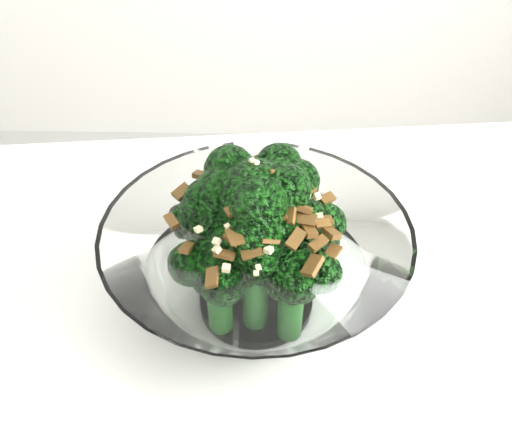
{
  "coord_description": "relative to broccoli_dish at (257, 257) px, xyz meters",
  "views": [
    {
      "loc": [
        0.34,
        -0.07,
        1.14
      ],
      "look_at": [
        0.33,
        0.27,
        0.85
      ],
      "focal_mm": 40.0,
      "sensor_mm": 36.0,
      "label": 1
    }
  ],
  "objects": [
    {
      "name": "broccoli_dish",
      "position": [
        0.0,
        0.0,
        0.0
      ],
      "size": [
        0.25,
        0.25,
        0.16
      ],
      "color": "white",
      "rests_on": "table"
    }
  ]
}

